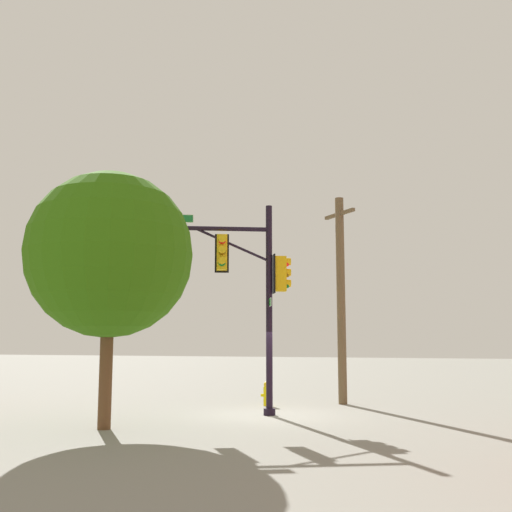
# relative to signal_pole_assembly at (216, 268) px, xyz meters

# --- Properties ---
(ground_plane) EXTENTS (120.00, 120.00, 0.00)m
(ground_plane) POSITION_rel_signal_pole_assembly_xyz_m (-1.51, -0.65, -4.44)
(ground_plane) COLOR gray
(signal_pole_assembly) EXTENTS (5.46, 2.49, 6.46)m
(signal_pole_assembly) POSITION_rel_signal_pole_assembly_xyz_m (0.00, 0.00, 0.00)
(signal_pole_assembly) COLOR black
(signal_pole_assembly) RESTS_ON ground_plane
(utility_pole) EXTENTS (1.32, 1.40, 7.46)m
(utility_pole) POSITION_rel_signal_pole_assembly_xyz_m (-3.16, -4.45, -0.60)
(utility_pole) COLOR brown
(utility_pole) RESTS_ON ground_plane
(fire_hydrant) EXTENTS (0.33, 0.24, 0.83)m
(fire_hydrant) POSITION_rel_signal_pole_assembly_xyz_m (-0.73, -3.14, -4.03)
(fire_hydrant) COLOR yellow
(fire_hydrant) RESTS_ON ground_plane
(tree_mid) EXTENTS (4.41, 4.41, 6.71)m
(tree_mid) POSITION_rel_signal_pole_assembly_xyz_m (1.77, 3.35, 0.05)
(tree_mid) COLOR brown
(tree_mid) RESTS_ON ground_plane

